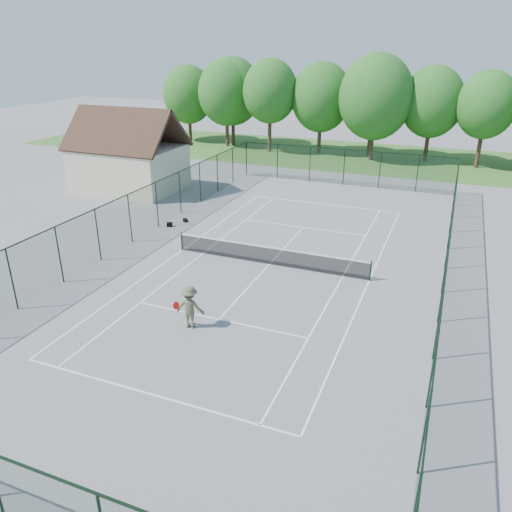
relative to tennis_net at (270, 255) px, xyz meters
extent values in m
plane|color=gray|center=(0.00, 0.00, -0.58)|extent=(140.00, 140.00, 0.00)
cube|color=#41712B|center=(0.00, 30.00, -0.57)|extent=(80.00, 16.00, 0.01)
cube|color=white|center=(0.00, 11.88, -0.57)|extent=(10.97, 0.08, 0.01)
cube|color=white|center=(0.00, -11.88, -0.57)|extent=(10.97, 0.08, 0.01)
cube|color=white|center=(0.00, 6.40, -0.57)|extent=(8.23, 0.08, 0.01)
cube|color=white|center=(0.00, -6.40, -0.57)|extent=(8.23, 0.08, 0.01)
cube|color=white|center=(5.49, 0.00, -0.57)|extent=(0.08, 23.77, 0.01)
cube|color=white|center=(-5.49, 0.00, -0.57)|extent=(0.08, 23.77, 0.01)
cube|color=white|center=(4.12, 0.00, -0.57)|extent=(0.08, 23.77, 0.01)
cube|color=white|center=(-4.12, 0.00, -0.57)|extent=(0.08, 23.77, 0.01)
cube|color=white|center=(0.00, 0.00, -0.57)|extent=(0.08, 12.80, 0.01)
cylinder|color=black|center=(-5.50, 0.00, -0.03)|extent=(0.08, 0.08, 1.10)
cylinder|color=black|center=(5.50, 0.00, -0.03)|extent=(0.08, 0.08, 1.10)
cube|color=black|center=(0.00, 0.00, -0.08)|extent=(11.00, 0.02, 0.96)
cube|color=white|center=(0.00, 0.00, 0.42)|extent=(11.00, 0.05, 0.07)
cube|color=#17311F|center=(0.00, 18.00, 0.92)|extent=(18.00, 0.02, 3.00)
cube|color=#17311F|center=(0.00, -18.00, 0.92)|extent=(18.00, 0.02, 3.00)
cube|color=#17311F|center=(9.00, 0.00, 0.92)|extent=(0.02, 36.00, 3.00)
cube|color=#17311F|center=(-9.00, 0.00, 0.92)|extent=(0.02, 36.00, 3.00)
cube|color=black|center=(0.00, 18.00, 2.42)|extent=(18.00, 0.05, 0.05)
cube|color=black|center=(9.00, 0.00, 2.42)|extent=(0.05, 36.00, 0.05)
cube|color=black|center=(-9.00, 0.00, 2.42)|extent=(0.05, 36.00, 0.05)
cube|color=beige|center=(-16.00, 10.00, 1.17)|extent=(8.00, 6.00, 3.50)
cube|color=#412B1E|center=(-16.00, 11.50, 4.42)|extent=(8.60, 3.27, 3.27)
cube|color=#412B1E|center=(-16.00, 8.50, 4.42)|extent=(8.60, 3.27, 3.27)
cylinder|color=#462F21|center=(-16.50, 30.00, 1.52)|extent=(0.40, 0.40, 4.20)
ellipsoid|color=#2D7025|center=(-16.50, 30.00, 5.42)|extent=(6.40, 6.40, 7.40)
cylinder|color=#462F21|center=(0.00, 30.00, 1.52)|extent=(0.40, 0.40, 4.20)
ellipsoid|color=#2D7025|center=(0.00, 30.00, 5.42)|extent=(6.40, 6.40, 7.40)
cube|color=black|center=(-8.29, 3.22, -0.43)|extent=(0.43, 0.35, 0.29)
cube|color=black|center=(-7.78, 4.43, -0.46)|extent=(0.36, 0.28, 0.24)
imported|color=#51563A|center=(-0.85, -7.39, 0.38)|extent=(1.34, 0.91, 1.92)
sphere|color=#BECB1F|center=(0.19, -6.99, 0.34)|extent=(0.07, 0.07, 0.07)
camera|label=1|loc=(8.68, -23.56, 10.76)|focal=35.00mm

